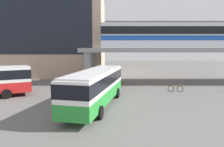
# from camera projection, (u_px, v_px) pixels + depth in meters

# --- Properties ---
(ground_plane) EXTENTS (120.00, 120.00, 0.00)m
(ground_plane) POSITION_uv_depth(u_px,v_px,m) (91.00, 90.00, 24.82)
(ground_plane) COLOR #605E5B
(station_building) EXTENTS (28.41, 16.10, 15.48)m
(station_building) POSITION_uv_depth(u_px,v_px,m) (32.00, 35.00, 40.38)
(station_building) COLOR tan
(station_building) RESTS_ON ground_plane
(elevated_platform) EXTENTS (31.40, 6.41, 5.19)m
(elevated_platform) POSITION_uv_depth(u_px,v_px,m) (185.00, 53.00, 30.31)
(elevated_platform) COLOR gray
(elevated_platform) RESTS_ON ground_plane
(train) EXTENTS (25.97, 2.96, 3.84)m
(train) POSITION_uv_depth(u_px,v_px,m) (188.00, 35.00, 29.98)
(train) COLOR silver
(train) RESTS_ON elevated_platform
(bus_main) EXTENTS (4.89, 11.33, 3.22)m
(bus_main) POSITION_uv_depth(u_px,v_px,m) (96.00, 84.00, 17.70)
(bus_main) COLOR #268C33
(bus_main) RESTS_ON ground_plane
(bicycle_orange) EXTENTS (1.72, 0.60, 1.04)m
(bicycle_orange) POSITION_uv_depth(u_px,v_px,m) (175.00, 89.00, 24.03)
(bicycle_orange) COLOR black
(bicycle_orange) RESTS_ON ground_plane
(bicycle_green) EXTENTS (1.75, 0.50, 1.04)m
(bicycle_green) POSITION_uv_depth(u_px,v_px,m) (116.00, 85.00, 26.57)
(bicycle_green) COLOR black
(bicycle_green) RESTS_ON ground_plane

